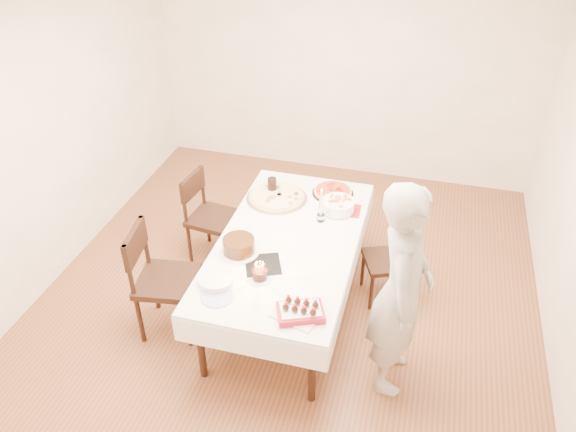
% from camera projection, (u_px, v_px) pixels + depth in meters
% --- Properties ---
extents(floor, '(5.00, 5.00, 0.00)m').
position_uv_depth(floor, '(289.00, 297.00, 5.24)').
color(floor, brown).
rests_on(floor, ground).
extents(wall_back, '(4.50, 0.04, 2.70)m').
position_uv_depth(wall_back, '(345.00, 66.00, 6.45)').
color(wall_back, white).
rests_on(wall_back, floor).
extents(wall_left, '(0.04, 5.00, 2.70)m').
position_uv_depth(wall_left, '(43.00, 138.00, 4.96)').
color(wall_left, white).
rests_on(wall_left, floor).
extents(dining_table, '(1.27, 2.21, 0.75)m').
position_uv_depth(dining_table, '(288.00, 274.00, 4.93)').
color(dining_table, white).
rests_on(dining_table, floor).
extents(chair_right_savory, '(0.55, 0.55, 0.82)m').
position_uv_depth(chair_right_savory, '(387.00, 261.00, 5.03)').
color(chair_right_savory, black).
rests_on(chair_right_savory, floor).
extents(chair_left_savory, '(0.53, 0.53, 0.92)m').
position_uv_depth(chair_left_savory, '(213.00, 218.00, 5.49)').
color(chair_left_savory, black).
rests_on(chair_left_savory, floor).
extents(chair_left_dessert, '(0.60, 0.60, 1.02)m').
position_uv_depth(chair_left_dessert, '(167.00, 281.00, 4.65)').
color(chair_left_dessert, black).
rests_on(chair_left_dessert, floor).
extents(person, '(0.43, 0.65, 1.77)m').
position_uv_depth(person, '(401.00, 291.00, 4.00)').
color(person, '#A6A09C').
rests_on(person, floor).
extents(pizza_white, '(0.71, 0.71, 0.04)m').
position_uv_depth(pizza_white, '(277.00, 197.00, 5.23)').
color(pizza_white, beige).
rests_on(pizza_white, dining_table).
extents(pizza_pepperoni, '(0.44, 0.44, 0.04)m').
position_uv_depth(pizza_pepperoni, '(333.00, 192.00, 5.31)').
color(pizza_pepperoni, red).
rests_on(pizza_pepperoni, dining_table).
extents(red_placemat, '(0.23, 0.23, 0.01)m').
position_uv_depth(red_placemat, '(348.00, 210.00, 5.09)').
color(red_placemat, '#B21E1E').
rests_on(red_placemat, dining_table).
extents(pasta_bowl, '(0.33, 0.33, 0.10)m').
position_uv_depth(pasta_bowl, '(338.00, 205.00, 5.05)').
color(pasta_bowl, white).
rests_on(pasta_bowl, dining_table).
extents(taper_candle, '(0.09, 0.09, 0.34)m').
position_uv_depth(taper_candle, '(321.00, 204.00, 4.86)').
color(taper_candle, white).
rests_on(taper_candle, dining_table).
extents(shaker_pair, '(0.11, 0.11, 0.10)m').
position_uv_depth(shaker_pair, '(321.00, 204.00, 5.09)').
color(shaker_pair, white).
rests_on(shaker_pair, dining_table).
extents(cola_glass, '(0.10, 0.10, 0.16)m').
position_uv_depth(cola_glass, '(272.00, 186.00, 5.29)').
color(cola_glass, black).
rests_on(cola_glass, dining_table).
extents(layer_cake, '(0.44, 0.44, 0.13)m').
position_uv_depth(layer_cake, '(239.00, 246.00, 4.55)').
color(layer_cake, '#39210E').
rests_on(layer_cake, dining_table).
extents(cake_board, '(0.36, 0.36, 0.01)m').
position_uv_depth(cake_board, '(263.00, 265.00, 4.45)').
color(cake_board, black).
rests_on(cake_board, dining_table).
extents(birthday_cake, '(0.12, 0.12, 0.13)m').
position_uv_depth(birthday_cake, '(260.00, 270.00, 4.28)').
color(birthday_cake, '#38170F').
rests_on(birthday_cake, dining_table).
extents(strawberry_box, '(0.39, 0.33, 0.08)m').
position_uv_depth(strawberry_box, '(301.00, 311.00, 3.97)').
color(strawberry_box, maroon).
rests_on(strawberry_box, dining_table).
extents(box_lid, '(0.38, 0.30, 0.03)m').
position_uv_depth(box_lid, '(295.00, 315.00, 3.99)').
color(box_lid, beige).
rests_on(box_lid, dining_table).
extents(plate_stack, '(0.33, 0.33, 0.06)m').
position_uv_depth(plate_stack, '(216.00, 280.00, 4.26)').
color(plate_stack, white).
rests_on(plate_stack, dining_table).
extents(china_plate, '(0.31, 0.31, 0.01)m').
position_uv_depth(china_plate, '(217.00, 296.00, 4.15)').
color(china_plate, white).
rests_on(china_plate, dining_table).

